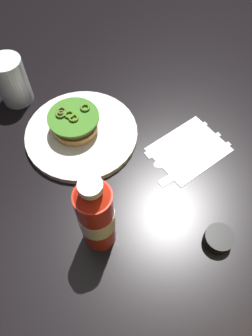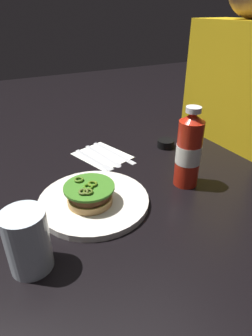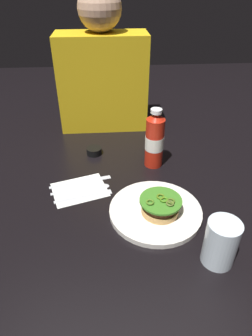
{
  "view_description": "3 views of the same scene",
  "coord_description": "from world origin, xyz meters",
  "views": [
    {
      "loc": [
        0.09,
        0.4,
        0.61
      ],
      "look_at": [
        -0.02,
        0.07,
        0.05
      ],
      "focal_mm": 33.57,
      "sensor_mm": 36.0,
      "label": 1
    },
    {
      "loc": [
        0.57,
        -0.28,
        0.42
      ],
      "look_at": [
        -0.01,
        0.03,
        0.05
      ],
      "focal_mm": 30.54,
      "sensor_mm": 36.0,
      "label": 2
    },
    {
      "loc": [
        -0.1,
        -0.7,
        0.59
      ],
      "look_at": [
        -0.04,
        0.04,
        0.08
      ],
      "focal_mm": 31.1,
      "sensor_mm": 36.0,
      "label": 3
    }
  ],
  "objects": [
    {
      "name": "ground_plane",
      "position": [
        0.0,
        0.0,
        0.0
      ],
      "size": [
        3.0,
        3.0,
        0.0
      ],
      "primitive_type": "plane",
      "color": "black"
    },
    {
      "name": "dinner_plate",
      "position": [
        0.04,
        -0.08,
        0.01
      ],
      "size": [
        0.27,
        0.27,
        0.02
      ],
      "primitive_type": "cylinder",
      "color": "silver",
      "rests_on": "ground_plane"
    },
    {
      "name": "burger_sandwich",
      "position": [
        0.05,
        -0.09,
        0.04
      ],
      "size": [
        0.12,
        0.12,
        0.05
      ],
      "color": "tan",
      "rests_on": "dinner_plate"
    },
    {
      "name": "ketchup_bottle",
      "position": [
        0.07,
        0.18,
        0.1
      ],
      "size": [
        0.07,
        0.07,
        0.22
      ],
      "color": "red",
      "rests_on": "ground_plane"
    },
    {
      "name": "water_glass",
      "position": [
        0.16,
        -0.26,
        0.06
      ],
      "size": [
        0.08,
        0.08,
        0.12
      ],
      "primitive_type": "cylinder",
      "color": "silver",
      "rests_on": "ground_plane"
    },
    {
      "name": "condiment_cup",
      "position": [
        -0.15,
        0.26,
        0.01
      ],
      "size": [
        0.06,
        0.06,
        0.03
      ],
      "primitive_type": "cylinder",
      "color": "black",
      "rests_on": "ground_plane"
    },
    {
      "name": "napkin",
      "position": [
        -0.19,
        0.04,
        0.0
      ],
      "size": [
        0.2,
        0.18,
        0.0
      ],
      "primitive_type": "cube",
      "rotation": [
        0.0,
        0.0,
        0.3
      ],
      "color": "white",
      "rests_on": "ground_plane"
    },
    {
      "name": "fork_utensil",
      "position": [
        -0.16,
        0.01,
        0.0
      ],
      "size": [
        0.18,
        0.06,
        0.0
      ],
      "color": "silver",
      "rests_on": "napkin"
    },
    {
      "name": "spoon_utensil",
      "position": [
        -0.16,
        0.05,
        0.0
      ],
      "size": [
        0.19,
        0.05,
        0.0
      ],
      "color": "silver",
      "rests_on": "napkin"
    },
    {
      "name": "butter_knife",
      "position": [
        -0.18,
        0.09,
        0.0
      ],
      "size": [
        0.21,
        0.06,
        0.0
      ],
      "color": "silver",
      "rests_on": "napkin"
    }
  ]
}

